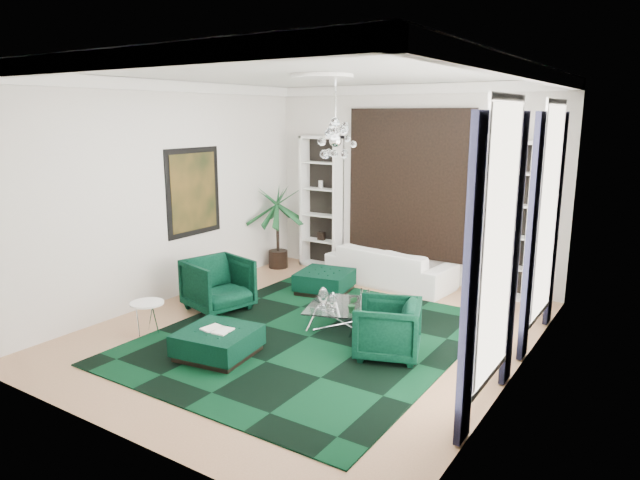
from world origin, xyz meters
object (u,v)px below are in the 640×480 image
Objects in this scene: sofa at (390,266)px; ottoman_front at (218,343)px; armchair_left at (218,284)px; coffee_table at (344,317)px; palm at (277,216)px; side_table at (148,318)px; armchair_right at (387,329)px; ottoman_side at (325,282)px.

sofa is 4.38m from ottoman_front.
armchair_left is (-1.75, -2.93, 0.08)m from sofa.
ottoman_front is at bearing -116.02° from coffee_table.
palm reaches higher than ottoman_front.
sofa is 4.71m from side_table.
armchair_right reaches higher than sofa.
armchair_right is 0.91× the size of ottoman_front.
armchair_left is 2.93m from palm.
side_table reaches higher than coffee_table.
ottoman_side is 0.96× the size of ottoman_front.
coffee_table is at bearing 106.41° from sofa.
sofa is 3.41m from armchair_left.
sofa is 2.68m from palm.
armchair_right is at bearing -40.81° from ottoman_side.
coffee_table is at bearing -47.92° from ottoman_side.
ottoman_front is (-0.90, -1.85, 0.01)m from coffee_table.
ottoman_side is at bearing 95.56° from ottoman_front.
side_table is (-0.15, -1.38, -0.20)m from armchair_left.
armchair_left is at bearing -169.33° from coffee_table.
side_table reaches higher than ottoman_side.
coffee_table is 2.06m from ottoman_front.
side_table is at bearing 177.90° from ottoman_front.
ottoman_front is at bearing -122.90° from armchair_left.
sofa is at bearing 84.17° from ottoman_front.
armchair_left is at bearing -112.88° from armchair_right.
ottoman_front is 1.91× the size of side_table.
side_table is at bearing -142.81° from coffee_table.
ottoman_side is at bearing -150.67° from armchair_right.
ottoman_front is (-0.44, -4.36, -0.17)m from sofa.
palm is at bearing 142.55° from coffee_table.
sofa is 4.97× the size of side_table.
side_table is at bearing -90.25° from armchair_right.
armchair_left reaches higher than ottoman_side.
sofa is 2.54× the size of armchair_left.
armchair_left reaches higher than armchair_right.
palm is at bearing 99.06° from side_table.
palm is at bearing 116.97° from ottoman_front.
armchair_left is 1.96× the size of side_table.
ottoman_front is 0.42× the size of palm.
coffee_table is 2.16× the size of side_table.
coffee_table is (0.46, -2.51, -0.18)m from sofa.
armchair_left reaches higher than ottoman_front.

